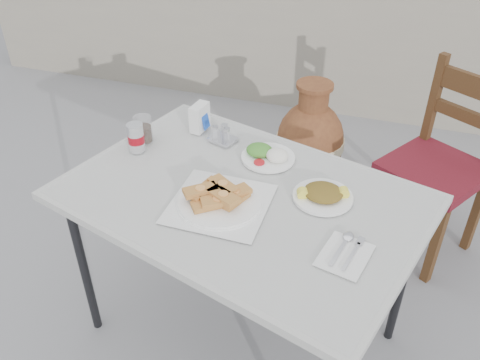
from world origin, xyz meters
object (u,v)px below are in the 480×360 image
(condiment_caddy, at_px, (222,136))
(soda_can, at_px, (136,138))
(pide_plate, at_px, (220,197))
(salad_rice_plate, at_px, (268,154))
(cola_glass, at_px, (143,130))
(salad_chopped_plate, at_px, (323,194))
(napkin_holder, at_px, (200,117))
(cafe_table, at_px, (242,205))
(chair, at_px, (440,164))
(terracotta_urn, at_px, (310,142))

(condiment_caddy, bearing_deg, soda_can, -149.90)
(pide_plate, xyz_separation_m, salad_rice_plate, (0.08, 0.35, -0.01))
(salad_rice_plate, height_order, cola_glass, cola_glass)
(salad_chopped_plate, distance_m, napkin_holder, 0.72)
(cafe_table, xyz_separation_m, pide_plate, (-0.06, -0.09, 0.09))
(cola_glass, relative_size, chair, 0.11)
(cafe_table, relative_size, soda_can, 12.21)
(soda_can, xyz_separation_m, condiment_caddy, (0.32, 0.19, -0.04))
(pide_plate, xyz_separation_m, terracotta_urn, (0.10, 1.32, -0.50))
(pide_plate, xyz_separation_m, condiment_caddy, (-0.14, 0.43, -0.01))
(salad_chopped_plate, distance_m, chair, 1.03)
(cola_glass, bearing_deg, pide_plate, -34.40)
(soda_can, height_order, chair, chair)
(pide_plate, xyz_separation_m, chair, (0.84, 1.01, -0.32))
(soda_can, distance_m, cola_glass, 0.09)
(pide_plate, relative_size, napkin_holder, 2.84)
(salad_rice_plate, height_order, napkin_holder, napkin_holder)
(salad_chopped_plate, distance_m, terracotta_urn, 1.29)
(salad_chopped_plate, bearing_deg, napkin_holder, 151.80)
(condiment_caddy, distance_m, chair, 1.18)
(cafe_table, height_order, soda_can, soda_can)
(cafe_table, bearing_deg, pide_plate, -122.81)
(pide_plate, distance_m, soda_can, 0.53)
(cafe_table, distance_m, chair, 1.23)
(pide_plate, relative_size, cola_glass, 3.07)
(salad_rice_plate, bearing_deg, condiment_caddy, 161.53)
(salad_chopped_plate, xyz_separation_m, terracotta_urn, (-0.25, 1.16, -0.49))
(salad_chopped_plate, distance_m, cola_glass, 0.85)
(napkin_holder, height_order, condiment_caddy, napkin_holder)
(cafe_table, bearing_deg, salad_rice_plate, 84.01)
(cafe_table, xyz_separation_m, cola_glass, (-0.53, 0.24, 0.11))
(pide_plate, bearing_deg, salad_rice_plate, 76.51)
(terracotta_urn, bearing_deg, cafe_table, -92.11)
(chair, distance_m, terracotta_urn, 0.82)
(napkin_holder, bearing_deg, chair, 33.10)
(napkin_holder, height_order, terracotta_urn, napkin_holder)
(terracotta_urn, bearing_deg, salad_chopped_plate, -77.70)
(pide_plate, bearing_deg, soda_can, 152.62)
(salad_rice_plate, xyz_separation_m, chair, (0.75, 0.66, -0.30))
(cola_glass, bearing_deg, condiment_caddy, 17.09)
(chair, bearing_deg, terracotta_urn, -170.96)
(salad_rice_plate, relative_size, napkin_holder, 1.82)
(cola_glass, distance_m, napkin_holder, 0.26)
(soda_can, xyz_separation_m, chair, (1.30, 0.77, -0.35))
(cola_glass, bearing_deg, chair, 27.51)
(soda_can, bearing_deg, condiment_caddy, 30.10)
(salad_chopped_plate, bearing_deg, condiment_caddy, 151.23)
(chair, xyz_separation_m, terracotta_urn, (-0.73, 0.31, -0.19))
(salad_rice_plate, relative_size, cola_glass, 1.97)
(condiment_caddy, xyz_separation_m, terracotta_urn, (0.25, 0.89, -0.50))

